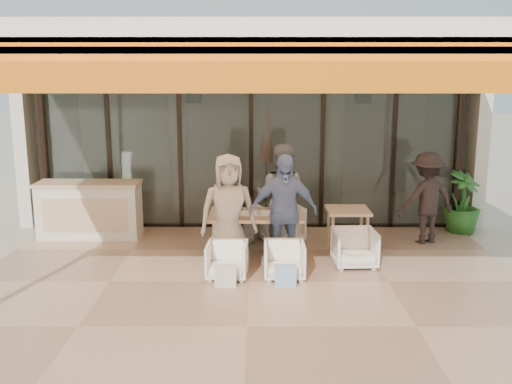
% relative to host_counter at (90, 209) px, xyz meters
% --- Properties ---
extents(ground, '(70.00, 70.00, 0.00)m').
position_rel_host_counter_xyz_m(ground, '(2.93, -2.30, -0.53)').
color(ground, '#C6B293').
rests_on(ground, ground).
extents(terrace_floor, '(8.00, 6.00, 0.01)m').
position_rel_host_counter_xyz_m(terrace_floor, '(2.93, -2.30, -0.53)').
color(terrace_floor, tan).
rests_on(terrace_floor, ground).
extents(terrace_structure, '(8.00, 6.00, 3.40)m').
position_rel_host_counter_xyz_m(terrace_structure, '(2.93, -2.56, 2.72)').
color(terrace_structure, silver).
rests_on(terrace_structure, ground).
extents(glass_storefront, '(8.08, 0.10, 3.20)m').
position_rel_host_counter_xyz_m(glass_storefront, '(2.93, 0.70, 1.07)').
color(glass_storefront, '#9EADA3').
rests_on(glass_storefront, ground).
extents(interior_block, '(9.05, 3.62, 3.52)m').
position_rel_host_counter_xyz_m(interior_block, '(2.93, 3.02, 1.70)').
color(interior_block, silver).
rests_on(interior_block, ground).
extents(host_counter, '(1.85, 0.65, 1.04)m').
position_rel_host_counter_xyz_m(host_counter, '(0.00, 0.00, 0.00)').
color(host_counter, silver).
rests_on(host_counter, ground).
extents(dining_table, '(1.50, 0.90, 0.93)m').
position_rel_host_counter_xyz_m(dining_table, '(3.02, -1.14, 0.16)').
color(dining_table, '#DAB385').
rests_on(dining_table, ground).
extents(chair_far_left, '(0.77, 0.74, 0.67)m').
position_rel_host_counter_xyz_m(chair_far_left, '(2.60, -0.19, -0.20)').
color(chair_far_left, white).
rests_on(chair_far_left, ground).
extents(chair_far_right, '(0.91, 0.88, 0.74)m').
position_rel_host_counter_xyz_m(chair_far_right, '(3.44, -0.19, -0.16)').
color(chair_far_right, white).
rests_on(chair_far_right, ground).
extents(chair_near_left, '(0.61, 0.58, 0.60)m').
position_rel_host_counter_xyz_m(chair_near_left, '(2.60, -2.09, -0.23)').
color(chair_near_left, white).
rests_on(chair_near_left, ground).
extents(chair_near_right, '(0.59, 0.55, 0.61)m').
position_rel_host_counter_xyz_m(chair_near_right, '(3.44, -2.09, -0.23)').
color(chair_near_right, white).
rests_on(chair_near_right, ground).
extents(diner_navy, '(0.56, 0.37, 1.52)m').
position_rel_host_counter_xyz_m(diner_navy, '(2.60, -0.69, 0.23)').
color(diner_navy, '#1A213A').
rests_on(diner_navy, ground).
extents(diner_grey, '(1.06, 0.95, 1.82)m').
position_rel_host_counter_xyz_m(diner_grey, '(3.44, -0.69, 0.38)').
color(diner_grey, slate).
rests_on(diner_grey, ground).
extents(diner_cream, '(0.95, 0.71, 1.77)m').
position_rel_host_counter_xyz_m(diner_cream, '(2.60, -1.59, 0.35)').
color(diner_cream, beige).
rests_on(diner_cream, ground).
extents(diner_periwinkle, '(1.07, 0.51, 1.78)m').
position_rel_host_counter_xyz_m(diner_periwinkle, '(3.44, -1.59, 0.36)').
color(diner_periwinkle, '#6C86B5').
rests_on(diner_periwinkle, ground).
extents(tote_bag_cream, '(0.30, 0.10, 0.34)m').
position_rel_host_counter_xyz_m(tote_bag_cream, '(2.60, -2.49, -0.36)').
color(tote_bag_cream, silver).
rests_on(tote_bag_cream, ground).
extents(tote_bag_blue, '(0.30, 0.10, 0.34)m').
position_rel_host_counter_xyz_m(tote_bag_blue, '(3.44, -2.49, -0.36)').
color(tote_bag_blue, '#99BFD8').
rests_on(tote_bag_blue, ground).
extents(side_table, '(0.70, 0.70, 0.74)m').
position_rel_host_counter_xyz_m(side_table, '(4.55, -0.83, 0.11)').
color(side_table, '#DAB385').
rests_on(side_table, ground).
extents(side_chair, '(0.67, 0.63, 0.66)m').
position_rel_host_counter_xyz_m(side_chair, '(4.55, -1.58, -0.20)').
color(side_chair, white).
rests_on(side_chair, ground).
extents(standing_woman, '(1.19, 0.90, 1.63)m').
position_rel_host_counter_xyz_m(standing_woman, '(6.00, -0.33, 0.28)').
color(standing_woman, black).
rests_on(standing_woman, ground).
extents(potted_palm, '(0.93, 0.93, 1.18)m').
position_rel_host_counter_xyz_m(potted_palm, '(6.88, 0.33, 0.06)').
color(potted_palm, '#1E5919').
rests_on(potted_palm, ground).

